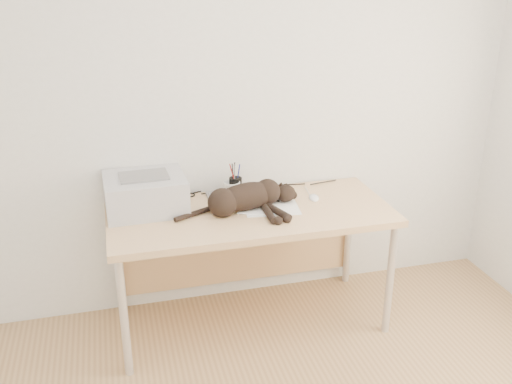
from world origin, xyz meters
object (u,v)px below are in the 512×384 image
object	(u,v)px
mug	(232,189)
mouse	(314,196)
printer	(145,193)
cat	(244,199)
desk	(247,226)
pen_cup	(236,186)

from	to	relation	value
mug	mouse	world-z (taller)	mug
printer	cat	size ratio (longest dim) A/B	0.62
printer	cat	world-z (taller)	printer
printer	mug	size ratio (longest dim) A/B	4.51
mug	printer	bearing A→B (deg)	-172.46
desk	mouse	world-z (taller)	mouse
printer	mug	distance (m)	0.52
mug	cat	bearing A→B (deg)	-84.90
printer	pen_cup	bearing A→B (deg)	10.26
desk	mouse	xyz separation A→B (m)	(0.41, -0.01, 0.15)
pen_cup	mouse	xyz separation A→B (m)	(0.43, -0.19, -0.04)
mug	mouse	xyz separation A→B (m)	(0.46, -0.16, -0.03)
desk	mug	bearing A→B (deg)	110.52
cat	pen_cup	world-z (taller)	pen_cup
cat	pen_cup	xyz separation A→B (m)	(0.01, 0.26, -0.02)
printer	mouse	bearing A→B (deg)	-5.40
desk	cat	world-z (taller)	cat
cat	pen_cup	size ratio (longest dim) A/B	3.79
printer	mouse	world-z (taller)	printer
mug	pen_cup	world-z (taller)	pen_cup
desk	cat	distance (m)	0.22
printer	mouse	xyz separation A→B (m)	(0.98, -0.09, -0.08)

